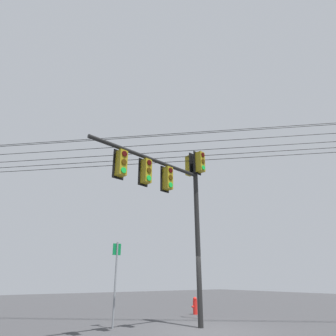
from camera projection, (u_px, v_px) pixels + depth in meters
name	position (u px, v px, depth m)	size (l,w,h in m)	color
ground_plane	(204.00, 331.00, 9.94)	(60.00, 60.00, 0.00)	#38383A
signal_mast_assembly	(175.00, 188.00, 11.49)	(5.46, 1.53, 6.97)	black
route_sign_primary	(116.00, 274.00, 11.01)	(0.33, 0.10, 3.03)	slate
fire_hydrant	(195.00, 306.00, 14.64)	(0.30, 0.22, 0.81)	red
route_sign_secondary	(200.00, 277.00, 13.47)	(0.14, 0.30, 2.98)	slate
overhead_wire_span	(165.00, 148.00, 13.28)	(22.69, 18.95, 2.24)	black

